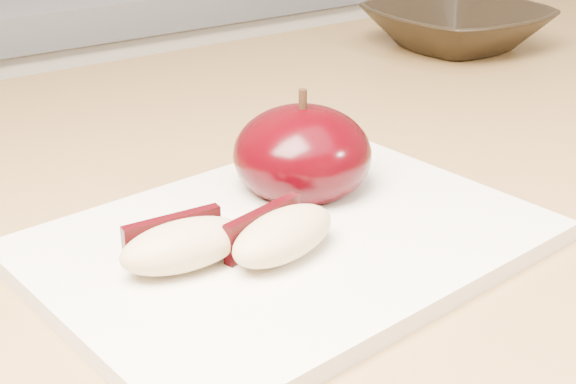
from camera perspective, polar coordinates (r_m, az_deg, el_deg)
back_cabinet at (r=1.33m, az=-17.12°, el=-5.40°), size 2.40×0.62×0.94m
cutting_board at (r=0.45m, az=0.00°, el=-3.52°), size 0.29×0.22×0.01m
apple_half at (r=0.49m, az=1.02°, el=2.70°), size 0.09×0.09×0.07m
apple_wedge_a at (r=0.41m, az=-7.50°, el=-3.70°), size 0.07×0.04×0.02m
apple_wedge_b at (r=0.42m, az=-0.51°, el=-3.03°), size 0.07×0.05×0.02m
bowl at (r=0.88m, az=11.85°, el=11.43°), size 0.18×0.18×0.04m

